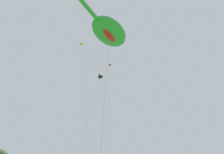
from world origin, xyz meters
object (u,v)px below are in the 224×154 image
at_px(big_show_kite, 108,31).
at_px(small_kite_streamer_purple, 100,76).
at_px(small_kite_tiny_distant, 82,48).
at_px(small_kite_diamond_red, 110,71).

height_order(big_show_kite, small_kite_streamer_purple, big_show_kite).
relative_size(big_show_kite, small_kite_tiny_distant, 0.71).
bearing_deg(small_kite_diamond_red, small_kite_tiny_distant, -54.42).
relative_size(big_show_kite, small_kite_streamer_purple, 1.01).
relative_size(small_kite_diamond_red, small_kite_streamer_purple, 1.19).
distance_m(small_kite_diamond_red, small_kite_streamer_purple, 3.83).
bearing_deg(small_kite_streamer_purple, small_kite_tiny_distant, 94.64).
xyz_separation_m(big_show_kite, small_kite_diamond_red, (7.11, 9.15, 2.47)).
distance_m(big_show_kite, small_kite_tiny_distant, 13.70).
bearing_deg(big_show_kite, small_kite_diamond_red, 31.09).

